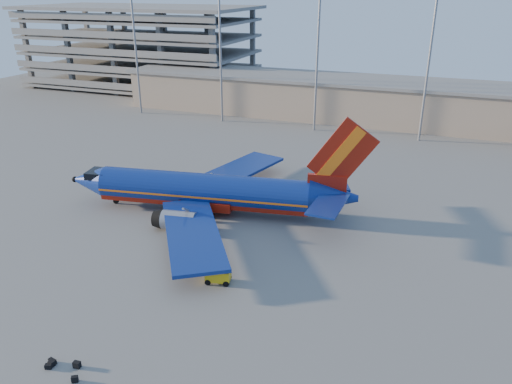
% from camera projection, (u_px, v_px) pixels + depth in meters
% --- Properties ---
extents(ground, '(220.00, 220.00, 0.00)m').
position_uv_depth(ground, '(254.00, 234.00, 57.79)').
color(ground, slate).
rests_on(ground, ground).
extents(terminal_building, '(122.00, 16.00, 8.50)m').
position_uv_depth(terminal_building, '(400.00, 102.00, 102.83)').
color(terminal_building, gray).
rests_on(terminal_building, ground).
extents(parking_garage, '(62.00, 32.00, 21.40)m').
position_uv_depth(parking_garage, '(141.00, 43.00, 137.48)').
color(parking_garage, slate).
rests_on(parking_garage, ground).
extents(light_mast_row, '(101.60, 1.60, 28.65)m').
position_uv_depth(light_mast_row, '(373.00, 40.00, 89.02)').
color(light_mast_row, gray).
rests_on(light_mast_row, ground).
extents(aircraft_main, '(38.70, 36.94, 13.18)m').
position_uv_depth(aircraft_main, '(211.00, 191.00, 62.48)').
color(aircraft_main, navy).
rests_on(aircraft_main, ground).
extents(baggage_tug, '(2.65, 1.92, 1.72)m').
position_uv_depth(baggage_tug, '(218.00, 274.00, 48.21)').
color(baggage_tug, gold).
rests_on(baggage_tug, ground).
extents(luggage_pile, '(3.50, 1.73, 0.52)m').
position_uv_depth(luggage_pile, '(62.00, 367.00, 37.53)').
color(luggage_pile, black).
rests_on(luggage_pile, ground).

